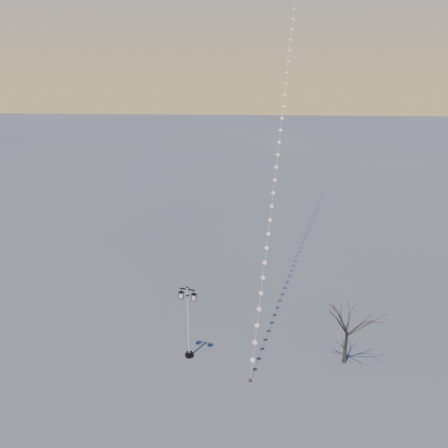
{
  "coord_description": "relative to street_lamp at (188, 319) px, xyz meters",
  "views": [
    {
      "loc": [
        1.33,
        -24.63,
        19.53
      ],
      "look_at": [
        -0.47,
        4.89,
        8.76
      ],
      "focal_mm": 36.19,
      "sensor_mm": 36.0,
      "label": 1
    }
  ],
  "objects": [
    {
      "name": "ground",
      "position": [
        2.7,
        -1.72,
        -3.03
      ],
      "size": [
        300.0,
        300.0,
        0.0
      ],
      "primitive_type": "plane",
      "color": "#474848",
      "rests_on": "ground"
    },
    {
      "name": "bare_tree",
      "position": [
        10.69,
        -0.04,
        0.14
      ],
      "size": [
        2.75,
        2.75,
        4.56
      ],
      "rotation": [
        0.0,
        0.0,
        -0.31
      ],
      "color": "#332D22",
      "rests_on": "ground"
    },
    {
      "name": "street_lamp",
      "position": [
        0.0,
        0.0,
        0.0
      ],
      "size": [
        1.36,
        0.71,
        5.47
      ],
      "rotation": [
        0.0,
        0.0,
        -0.26
      ],
      "color": "black",
      "rests_on": "ground"
    },
    {
      "name": "kite_train",
      "position": [
        6.8,
        15.23,
        14.27
      ],
      "size": [
        5.64,
        35.81,
        34.8
      ],
      "rotation": [
        0.0,
        0.0,
        -0.14
      ],
      "color": "#3A2B22",
      "rests_on": "ground"
    }
  ]
}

